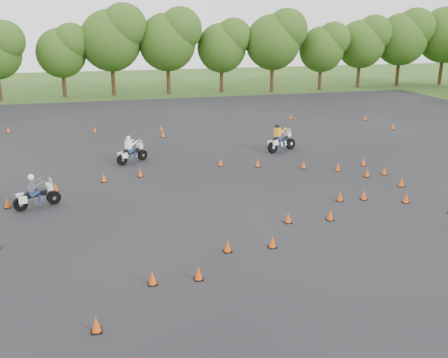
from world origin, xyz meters
TOP-DOWN VIEW (x-y plane):
  - ground at (0.00, 0.00)m, footprint 140.00×140.00m
  - asphalt_pad at (0.00, 6.00)m, footprint 62.00×62.00m
  - treeline at (3.45, 35.25)m, footprint 86.98×32.67m
  - traffic_cones at (-0.12, 5.55)m, footprint 36.21×32.54m
  - rider_grey at (-8.43, 5.61)m, footprint 2.23×1.40m
  - rider_yellow at (6.11, 12.46)m, footprint 2.43×1.61m
  - rider_white at (-3.61, 12.14)m, footprint 2.17×1.69m

SIDE VIEW (x-z plane):
  - ground at x=0.00m, z-range 0.00..0.00m
  - asphalt_pad at x=0.00m, z-range 0.01..0.01m
  - traffic_cones at x=-0.12m, z-range 0.01..0.46m
  - rider_grey at x=-8.43m, z-range 0.00..1.65m
  - rider_white at x=-3.61m, z-range 0.00..1.66m
  - rider_yellow at x=6.11m, z-range 0.00..1.81m
  - treeline at x=3.45m, z-range -0.86..10.13m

